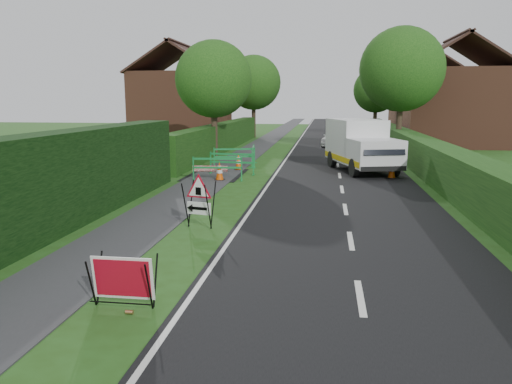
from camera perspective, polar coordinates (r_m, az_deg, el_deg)
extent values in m
plane|color=#244A15|center=(11.28, -1.86, -6.57)|extent=(120.00, 120.00, 0.00)
cube|color=black|center=(45.75, 8.80, 6.20)|extent=(6.00, 90.00, 0.02)
cube|color=#2D2D30|center=(46.00, 1.90, 6.34)|extent=(2.00, 90.00, 0.02)
cube|color=black|center=(13.07, -24.10, -5.12)|extent=(1.10, 18.00, 2.50)
cube|color=#14380F|center=(33.50, -3.89, 4.77)|extent=(1.00, 24.00, 1.80)
cube|color=#14380F|center=(27.23, 17.75, 2.99)|extent=(1.20, 50.00, 1.50)
cube|color=brown|center=(42.33, -8.42, 9.60)|extent=(7.00, 7.00, 5.50)
cube|color=#331E19|center=(42.97, -10.88, 14.66)|extent=(4.00, 7.40, 2.58)
cube|color=#331E19|center=(42.00, -6.19, 14.89)|extent=(4.00, 7.40, 2.58)
cube|color=#331E19|center=(42.55, -8.60, 16.26)|extent=(0.25, 7.40, 0.18)
cube|color=brown|center=(39.70, 21.56, 8.94)|extent=(7.00, 7.00, 5.50)
cube|color=#331E19|center=(39.47, 19.39, 14.66)|extent=(4.00, 7.40, 2.58)
cube|color=#331E19|center=(40.27, 24.43, 14.24)|extent=(4.00, 7.40, 2.58)
cube|color=#331E19|center=(39.94, 22.05, 16.02)|extent=(0.25, 7.40, 0.18)
cube|color=brown|center=(53.60, 19.14, 9.30)|extent=(7.00, 7.00, 5.50)
cube|color=#331E19|center=(53.39, 17.50, 13.52)|extent=(4.00, 7.40, 2.58)
cube|color=#331E19|center=(54.06, 21.25, 13.25)|extent=(4.00, 7.40, 2.58)
cube|color=#331E19|center=(53.78, 19.46, 14.55)|extent=(0.25, 7.40, 0.18)
cylinder|color=#2D2116|center=(29.41, -4.76, 6.54)|extent=(0.36, 0.36, 2.62)
sphere|color=#153F10|center=(29.37, -4.86, 12.74)|extent=(4.40, 4.40, 4.40)
cylinder|color=#2D2116|center=(32.99, 15.99, 6.90)|extent=(0.36, 0.36, 2.97)
sphere|color=#153F10|center=(33.00, 16.32, 13.32)|extent=(5.20, 5.20, 5.20)
cylinder|color=#2D2116|center=(45.13, -0.27, 8.04)|extent=(0.36, 0.36, 2.80)
sphere|color=#153F10|center=(45.12, -0.27, 12.41)|extent=(4.80, 4.80, 4.80)
cylinder|color=#2D2116|center=(48.88, 13.42, 7.74)|extent=(0.36, 0.36, 2.45)
sphere|color=#153F10|center=(48.85, 13.57, 11.26)|extent=(4.20, 4.20, 4.20)
cylinder|color=black|center=(8.47, -18.34, -9.92)|extent=(0.03, 0.29, 0.83)
cylinder|color=black|center=(8.73, -17.44, -9.26)|extent=(0.03, 0.29, 0.83)
cylinder|color=black|center=(8.10, -12.15, -10.56)|extent=(0.03, 0.29, 0.83)
cylinder|color=black|center=(8.37, -11.41, -9.83)|extent=(0.03, 0.29, 0.83)
cylinder|color=black|center=(8.36, -15.27, -12.14)|extent=(1.02, 0.03, 0.02)
cube|color=white|center=(8.36, -14.97, -9.47)|extent=(1.02, 0.13, 0.72)
cube|color=#AB0B1E|center=(8.35, -15.01, -9.51)|extent=(0.92, 0.11, 0.63)
cylinder|color=black|center=(13.03, -8.07, -1.51)|extent=(0.11, 0.37, 1.21)
cylinder|color=black|center=(13.29, -7.45, -1.26)|extent=(0.11, 0.37, 1.21)
cylinder|color=black|center=(12.74, -5.50, -1.74)|extent=(0.11, 0.37, 1.21)
cylinder|color=black|center=(13.00, -4.91, -1.47)|extent=(0.11, 0.37, 1.21)
cube|color=white|center=(13.01, -6.53, -1.86)|extent=(0.66, 0.17, 0.33)
cube|color=black|center=(13.00, -6.56, -1.88)|extent=(0.47, 0.12, 0.08)
cone|color=black|center=(13.12, -7.58, -1.79)|extent=(0.19, 0.22, 0.20)
cube|color=black|center=(12.90, -6.62, 0.10)|extent=(0.15, 0.04, 0.20)
cube|color=silver|center=(24.64, 11.31, 5.86)|extent=(2.88, 3.73, 1.97)
cube|color=silver|center=(22.34, 13.40, 4.34)|extent=(2.56, 2.61, 1.21)
cube|color=black|center=(21.37, 14.43, 4.83)|extent=(1.79, 0.72, 0.55)
cube|color=#E3BC0B|center=(23.48, 9.63, 3.78)|extent=(1.43, 4.86, 0.25)
cube|color=#E3BC0B|center=(24.19, 14.31, 3.80)|extent=(1.43, 4.86, 0.25)
cube|color=black|center=(21.48, 14.32, 2.60)|extent=(1.96, 0.68, 0.20)
cylinder|color=black|center=(22.05, 11.15, 2.71)|extent=(0.46, 0.85, 0.82)
cylinder|color=black|center=(22.72, 15.54, 2.75)|extent=(0.46, 0.85, 0.82)
cylinder|color=black|center=(25.15, 8.68, 3.73)|extent=(0.46, 0.85, 0.82)
cylinder|color=black|center=(25.75, 12.62, 3.75)|extent=(0.46, 0.85, 0.82)
cube|color=black|center=(22.17, 15.23, 1.57)|extent=(0.38, 0.38, 0.04)
cone|color=#E34F07|center=(22.12, 15.28, 2.58)|extent=(0.32, 0.32, 0.75)
cylinder|color=white|center=(22.12, 15.27, 2.49)|extent=(0.25, 0.25, 0.14)
cylinder|color=white|center=(22.10, 15.30, 2.97)|extent=(0.17, 0.17, 0.10)
cube|color=black|center=(24.72, 14.78, 2.47)|extent=(0.38, 0.38, 0.04)
cone|color=#E34F07|center=(24.67, 14.82, 3.38)|extent=(0.32, 0.32, 0.75)
cylinder|color=white|center=(24.67, 14.82, 3.30)|extent=(0.25, 0.25, 0.14)
cylinder|color=white|center=(24.65, 14.84, 3.73)|extent=(0.17, 0.17, 0.10)
cube|color=black|center=(26.91, 14.05, 3.13)|extent=(0.38, 0.38, 0.04)
cone|color=#E34F07|center=(26.86, 14.08, 3.97)|extent=(0.32, 0.32, 0.75)
cylinder|color=white|center=(26.87, 14.08, 3.89)|extent=(0.25, 0.25, 0.14)
cylinder|color=white|center=(26.85, 14.10, 4.29)|extent=(0.17, 0.17, 0.10)
cube|color=black|center=(20.91, -4.18, 1.39)|extent=(0.38, 0.38, 0.04)
cone|color=#E34F07|center=(20.85, -4.20, 2.46)|extent=(0.32, 0.32, 0.75)
cylinder|color=white|center=(20.85, -4.20, 2.36)|extent=(0.25, 0.25, 0.14)
cylinder|color=white|center=(20.83, -4.20, 2.87)|extent=(0.17, 0.17, 0.10)
cube|color=black|center=(23.98, -2.02, 2.58)|extent=(0.38, 0.38, 0.04)
cone|color=#E34F07|center=(23.92, -2.02, 3.51)|extent=(0.32, 0.32, 0.75)
cylinder|color=white|center=(23.93, -2.02, 3.42)|extent=(0.25, 0.25, 0.14)
cylinder|color=white|center=(23.91, -2.02, 3.87)|extent=(0.17, 0.17, 0.10)
cube|color=#167C36|center=(20.87, -7.17, 2.65)|extent=(0.06, 0.06, 1.00)
cube|color=#167C36|center=(20.68, -1.67, 2.66)|extent=(0.06, 0.06, 1.00)
cube|color=#167C36|center=(20.70, -4.45, 3.81)|extent=(1.99, 0.29, 0.08)
cube|color=#167C36|center=(20.74, -4.43, 2.79)|extent=(1.99, 0.29, 0.08)
cube|color=#167C36|center=(20.94, -7.14, 1.35)|extent=(0.10, 0.35, 0.04)
cube|color=#167C36|center=(20.75, -1.66, 1.34)|extent=(0.10, 0.35, 0.04)
cube|color=#167C36|center=(22.79, -5.21, 3.35)|extent=(0.05, 0.05, 1.00)
cube|color=#167C36|center=(22.27, -0.29, 3.22)|extent=(0.05, 0.05, 1.00)
cube|color=#167C36|center=(22.46, -2.79, 4.35)|extent=(2.00, 0.21, 0.08)
cube|color=#167C36|center=(22.50, -2.78, 3.41)|extent=(2.00, 0.21, 0.08)
cube|color=#167C36|center=(22.86, -5.19, 2.15)|extent=(0.09, 0.35, 0.04)
cube|color=#167C36|center=(22.33, -0.29, 2.00)|extent=(0.09, 0.35, 0.04)
cube|color=#167C36|center=(24.75, -4.80, 3.91)|extent=(0.06, 0.06, 1.00)
cube|color=#167C36|center=(24.86, -0.18, 3.98)|extent=(0.06, 0.06, 1.00)
cube|color=#167C36|center=(24.74, -2.50, 4.92)|extent=(1.95, 0.53, 0.08)
cube|color=#167C36|center=(24.78, -2.49, 4.07)|extent=(1.95, 0.53, 0.08)
cube|color=#167C36|center=(24.81, -4.79, 2.81)|extent=(0.14, 0.35, 0.04)
cube|color=#167C36|center=(24.92, -0.18, 2.88)|extent=(0.14, 0.35, 0.04)
cube|color=#167C36|center=(24.57, -0.44, 3.90)|extent=(0.05, 0.05, 1.00)
cube|color=#167C36|center=(26.55, -0.25, 4.39)|extent=(0.05, 0.05, 1.00)
cube|color=#167C36|center=(25.52, -0.34, 5.10)|extent=(0.26, 1.99, 0.08)
cube|color=#167C36|center=(25.56, -0.34, 4.27)|extent=(0.26, 1.99, 0.08)
cube|color=#167C36|center=(24.63, -0.44, 2.79)|extent=(0.35, 0.10, 0.04)
cube|color=#167C36|center=(26.61, -0.25, 3.37)|extent=(0.35, 0.10, 0.04)
cube|color=red|center=(21.25, -5.26, 1.47)|extent=(1.50, 0.10, 0.25)
cylinder|color=#BF7F4C|center=(8.28, -14.26, -13.39)|extent=(0.12, 0.07, 0.07)
imported|color=white|center=(36.75, 9.02, 6.18)|extent=(2.19, 4.01, 1.29)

